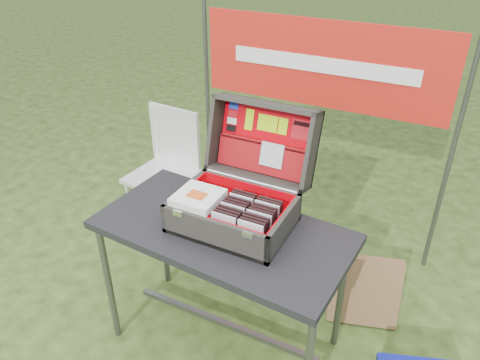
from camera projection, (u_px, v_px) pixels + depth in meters
The scene contains 83 objects.
ground at pixel (243, 332), 2.74m from camera, with size 80.00×80.00×0.00m, color #273A14.
table at pixel (224, 287), 2.50m from camera, with size 1.26×0.63×0.79m, color #2B2B30, non-canonical shape.
table_top at pixel (222, 231), 2.31m from camera, with size 1.26×0.63×0.04m, color #2B2B30.
table_leg_fl at pixel (109, 286), 2.54m from camera, with size 0.04×0.04×0.75m, color #59595B.
table_leg_bl at pixel (164, 235), 2.93m from camera, with size 0.04×0.04×0.75m, color #59595B.
table_leg_br at pixel (341, 294), 2.49m from camera, with size 0.04×0.04×0.75m, color #59595B.
table_brace at pixel (225, 323), 2.64m from camera, with size 1.11×0.03×0.03m, color #59595B.
suitcase at pixel (238, 175), 2.23m from camera, with size 0.56×0.56×0.52m, color #3E3A34, non-canonical shape.
suitcase_base_bottom at pixel (233, 224), 2.31m from camera, with size 0.56×0.40×0.02m, color #3E3A34.
suitcase_base_wall_front at pixel (213, 234), 2.14m from camera, with size 0.56×0.02×0.15m, color #3E3A34.
suitcase_base_wall_back at pixel (250, 194), 2.43m from camera, with size 0.56×0.02×0.15m, color #3E3A34.
suitcase_base_wall_left at pixel (186, 199), 2.39m from camera, with size 0.02×0.40×0.15m, color #3E3A34.
suitcase_base_wall_right at pixel (284, 228), 2.18m from camera, with size 0.02×0.40×0.15m, color #3E3A34.
suitcase_liner_floor at pixel (233, 221), 2.31m from camera, with size 0.52×0.36×0.01m, color red.
suitcase_latch_left at pixel (178, 213), 2.16m from camera, with size 0.05×0.01×0.03m, color silver.
suitcase_latch_right at pixel (248, 235), 2.02m from camera, with size 0.05×0.01×0.03m, color silver.
suitcase_hinge at pixel (251, 181), 2.40m from camera, with size 0.02×0.02×0.51m, color silver.
suitcase_lid_back at pixel (267, 140), 2.46m from camera, with size 0.56×0.40×0.02m, color #3E3A34.
suitcase_lid_rim_far at pixel (267, 104), 2.35m from camera, with size 0.56×0.02×0.15m, color #3E3A34.
suitcase_lid_rim_near at pixel (257, 176), 2.46m from camera, with size 0.56×0.02×0.15m, color #3E3A34.
suitcase_lid_rim_left at pixel (216, 131), 2.51m from camera, with size 0.02×0.40×0.15m, color #3E3A34.
suitcase_lid_rim_right at pixel (312, 152), 2.30m from camera, with size 0.02×0.40×0.15m, color #3E3A34.
suitcase_lid_liner at pixel (266, 140), 2.45m from camera, with size 0.51×0.35×0.01m, color red.
suitcase_liner_wall_front at pixel (215, 231), 2.14m from camera, with size 0.52×0.01×0.13m, color red.
suitcase_liner_wall_back at pixel (248, 194), 2.41m from camera, with size 0.52×0.01×0.13m, color red.
suitcase_liner_wall_left at pixel (188, 198), 2.38m from camera, with size 0.01×0.36×0.13m, color red.
suitcase_liner_wall_right at pixel (281, 225), 2.18m from camera, with size 0.01×0.36×0.13m, color red.
suitcase_lid_pocket at pixel (262, 158), 2.46m from camera, with size 0.50×0.16×0.03m, color maroon.
suitcase_pocket_edge at pixel (263, 143), 2.43m from camera, with size 0.49×0.02×0.02m, color maroon.
suitcase_pocket_cd at pixel (272, 155), 2.41m from camera, with size 0.13×0.13×0.01m, color silver.
lid_sticker_cc_a at pixel (234, 106), 2.49m from camera, with size 0.06×0.03×0.00m, color #1933B2.
lid_sticker_cc_b at pixel (233, 113), 2.50m from camera, with size 0.06×0.03×0.00m, color red.
lid_sticker_cc_c at pixel (232, 121), 2.51m from camera, with size 0.06×0.03×0.00m, color white.
lid_sticker_cc_d at pixel (231, 128), 2.52m from camera, with size 0.06×0.03×0.00m, color black.
lid_card_neon_tall at pixel (249, 120), 2.46m from camera, with size 0.05×0.11×0.00m, color #B8F20C.
lid_card_neon_main at pixel (268, 123), 2.42m from camera, with size 0.11×0.09×0.00m, color #B8F20C.
lid_card_neon_small at pixel (283, 126), 2.39m from camera, with size 0.05×0.09×0.00m, color #B8F20C.
lid_sticker_band at pixel (301, 130), 2.35m from camera, with size 0.10×0.10×0.00m, color red.
lid_sticker_band_bar at pixel (302, 124), 2.34m from camera, with size 0.09×0.02×0.00m, color black.
cd_left_0 at pixel (224, 228), 2.14m from camera, with size 0.12×0.01×0.14m, color silver.
cd_left_1 at pixel (226, 225), 2.15m from camera, with size 0.12×0.01×0.14m, color black.
cd_left_2 at pixel (228, 223), 2.17m from camera, with size 0.12×0.01×0.14m, color black.
cd_left_3 at pixel (231, 220), 2.19m from camera, with size 0.12×0.01×0.14m, color black.
cd_left_4 at pixel (233, 218), 2.21m from camera, with size 0.12×0.01×0.14m, color silver.
cd_left_5 at pixel (235, 215), 2.22m from camera, with size 0.12×0.01×0.14m, color black.
cd_left_6 at pixel (237, 213), 2.24m from camera, with size 0.12×0.01×0.14m, color black.
cd_left_7 at pixel (239, 211), 2.26m from camera, with size 0.12×0.01×0.14m, color black.
cd_left_8 at pixel (241, 208), 2.27m from camera, with size 0.12×0.01×0.14m, color silver.
cd_left_9 at pixel (243, 206), 2.29m from camera, with size 0.12×0.01×0.14m, color black.
cd_left_10 at pixel (245, 204), 2.31m from camera, with size 0.12×0.01×0.14m, color black.
cd_right_0 at pixel (250, 236), 2.08m from camera, with size 0.12×0.01×0.14m, color silver.
cd_right_1 at pixel (253, 233), 2.10m from camera, with size 0.12×0.01×0.14m, color black.
cd_right_2 at pixel (255, 231), 2.12m from camera, with size 0.12×0.01×0.14m, color black.
cd_right_3 at pixel (257, 228), 2.14m from camera, with size 0.12×0.01×0.14m, color black.
cd_right_4 at pixel (259, 226), 2.15m from camera, with size 0.12×0.01×0.14m, color silver.
cd_right_5 at pixel (261, 223), 2.17m from camera, with size 0.12×0.01×0.14m, color black.
cd_right_6 at pixel (263, 221), 2.19m from camera, with size 0.12×0.01×0.14m, color black.
cd_right_7 at pixel (265, 218), 2.20m from camera, with size 0.12×0.01×0.14m, color black.
cd_right_8 at pixel (267, 216), 2.22m from camera, with size 0.12×0.01×0.14m, color silver.
cd_right_9 at pixel (268, 213), 2.24m from camera, with size 0.12×0.01×0.14m, color black.
cd_right_10 at pixel (270, 211), 2.25m from camera, with size 0.12×0.01×0.14m, color black.
songbook_0 at pixel (198, 200), 2.24m from camera, with size 0.21×0.21×0.01m, color white.
songbook_1 at pixel (198, 199), 2.24m from camera, with size 0.21×0.21×0.01m, color white.
songbook_2 at pixel (198, 198), 2.24m from camera, with size 0.21×0.21×0.01m, color white.
songbook_3 at pixel (198, 197), 2.23m from camera, with size 0.21×0.21×0.01m, color white.
songbook_4 at pixel (198, 196), 2.23m from camera, with size 0.21×0.21×0.01m, color white.
songbook_5 at pixel (198, 195), 2.23m from camera, with size 0.21×0.21×0.01m, color white.
songbook_6 at pixel (198, 195), 2.23m from camera, with size 0.21×0.21×0.01m, color white.
songbook_graphic at pixel (197, 195), 2.22m from camera, with size 0.09×0.07×0.00m, color #D85919.
chair at pixel (162, 178), 3.36m from camera, with size 0.42×0.47×0.93m, color silver, non-canonical shape.
chair_seat at pixel (162, 177), 3.36m from camera, with size 0.42×0.42×0.03m, color silver.
chair_backrest at pixel (175, 136), 3.39m from camera, with size 0.42×0.03×0.44m, color silver.
chair_leg_fl at pixel (130, 210), 3.41m from camera, with size 0.02×0.02×0.48m, color silver.
chair_leg_fr at pixel (171, 223), 3.27m from camera, with size 0.02×0.02×0.48m, color silver.
chair_leg_bl at pixel (159, 187), 3.68m from camera, with size 0.02×0.02×0.48m, color silver.
chair_leg_br at pixel (198, 198), 3.54m from camera, with size 0.02×0.02×0.48m, color silver.
chair_upright_left at pixel (155, 133), 3.47m from camera, with size 0.02×0.02×0.44m, color silver.
chair_upright_right at pixel (196, 143), 3.33m from camera, with size 0.02×0.02×0.44m, color silver.
cardboard_box at pixel (364, 291), 2.73m from camera, with size 0.40×0.06×0.42m, color olive.
banner_post_left at pixel (208, 108), 3.48m from camera, with size 0.03×0.03×1.70m, color #59595B.
banner_post_right at pixel (451, 156), 2.82m from camera, with size 0.03×0.03×1.70m, color #59595B.
banner at pixel (322, 64), 2.91m from camera, with size 1.60×0.01×0.55m, color red.
banner_text at pixel (322, 65), 2.91m from camera, with size 1.20×0.00×0.10m, color white.
Camera 1 is at (0.85, -1.71, 2.17)m, focal length 35.00 mm.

